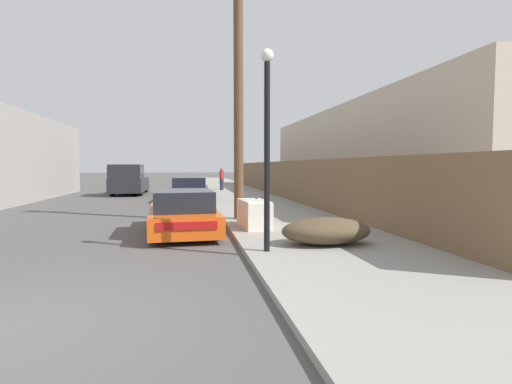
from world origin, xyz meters
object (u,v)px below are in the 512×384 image
object	(u,v)px
brush_pile	(326,231)
pedestrian	(222,179)
pickup_truck	(129,180)
parked_sports_car_red	(183,213)
car_parked_mid	(190,190)
discarded_fridge	(254,214)
utility_pole	(238,90)
street_lamp	(267,133)

from	to	relation	value
brush_pile	pedestrian	xyz separation A→B (m)	(-0.59, 20.41, 0.53)
pickup_truck	brush_pile	world-z (taller)	pickup_truck
parked_sports_car_red	car_parked_mid	world-z (taller)	car_parked_mid
discarded_fridge	pedestrian	world-z (taller)	pedestrian
parked_sports_car_red	pedestrian	distance (m)	17.84
utility_pole	street_lamp	bearing A→B (deg)	-90.87
car_parked_mid	pickup_truck	size ratio (longest dim) A/B	0.83
utility_pole	pedestrian	distance (m)	16.16
discarded_fridge	utility_pole	world-z (taller)	utility_pole
pickup_truck	utility_pole	bearing A→B (deg)	111.45
pickup_truck	pedestrian	distance (m)	6.53
car_parked_mid	brush_pile	xyz separation A→B (m)	(2.91, -12.39, -0.19)
discarded_fridge	car_parked_mid	size ratio (longest dim) A/B	0.37
pickup_truck	pedestrian	world-z (taller)	pickup_truck
pedestrian	car_parked_mid	bearing A→B (deg)	-106.16
parked_sports_car_red	pickup_truck	size ratio (longest dim) A/B	0.82
car_parked_mid	street_lamp	distance (m)	13.10
discarded_fridge	parked_sports_car_red	world-z (taller)	parked_sports_car_red
utility_pole	street_lamp	size ratio (longest dim) A/B	2.02
parked_sports_car_red	street_lamp	size ratio (longest dim) A/B	1.08
brush_pile	street_lamp	bearing A→B (deg)	-161.59
utility_pole	brush_pile	distance (m)	6.20
pickup_truck	pedestrian	size ratio (longest dim) A/B	3.27
discarded_fridge	street_lamp	size ratio (longest dim) A/B	0.40
parked_sports_car_red	street_lamp	distance (m)	4.17
car_parked_mid	utility_pole	xyz separation A→B (m)	(1.54, -7.77, 3.72)
car_parked_mid	street_lamp	world-z (taller)	street_lamp
parked_sports_car_red	street_lamp	bearing A→B (deg)	-65.43
street_lamp	pedestrian	world-z (taller)	street_lamp
street_lamp	pedestrian	size ratio (longest dim) A/B	2.51
discarded_fridge	parked_sports_car_red	size ratio (longest dim) A/B	0.37
pickup_truck	utility_pole	world-z (taller)	utility_pole
parked_sports_car_red	pickup_truck	distance (m)	15.95
utility_pole	pedestrian	size ratio (longest dim) A/B	5.06
parked_sports_car_red	pedestrian	bearing A→B (deg)	78.25
utility_pole	brush_pile	xyz separation A→B (m)	(1.37, -4.62, -3.91)
parked_sports_car_red	car_parked_mid	bearing A→B (deg)	85.04
brush_pile	car_parked_mid	bearing A→B (deg)	103.22
utility_pole	car_parked_mid	bearing A→B (deg)	101.24
discarded_fridge	pedestrian	distance (m)	17.73
pedestrian	parked_sports_car_red	bearing A→B (deg)	-98.33
car_parked_mid	parked_sports_car_red	bearing A→B (deg)	-89.30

